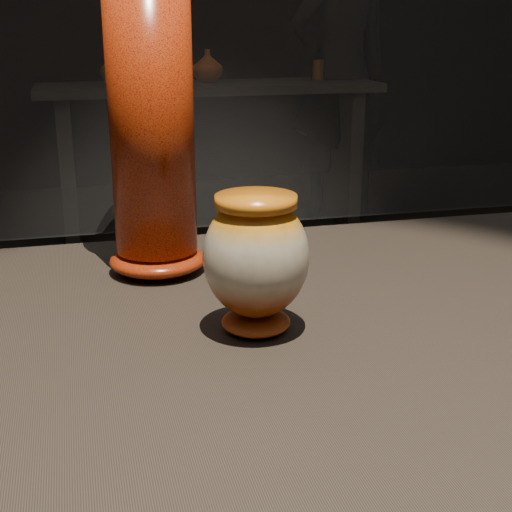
{
  "coord_description": "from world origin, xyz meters",
  "views": [
    {
      "loc": [
        -0.33,
        -0.73,
        1.24
      ],
      "look_at": [
        -0.14,
        -0.0,
        0.99
      ],
      "focal_mm": 50.0,
      "sensor_mm": 36.0,
      "label": 1
    }
  ],
  "objects_px": {
    "back_shelf": "(210,128)",
    "display_plinth": "(360,506)",
    "main_vase": "(256,258)",
    "tall_vase": "(152,125)",
    "visitor": "(340,74)"
  },
  "relations": [
    {
      "from": "back_shelf",
      "to": "display_plinth",
      "type": "bearing_deg",
      "value": -97.79
    },
    {
      "from": "main_vase",
      "to": "tall_vase",
      "type": "xyz_separation_m",
      "value": [
        -0.08,
        0.23,
        0.12
      ]
    },
    {
      "from": "display_plinth",
      "to": "back_shelf",
      "type": "distance_m",
      "value": 3.54
    },
    {
      "from": "tall_vase",
      "to": "back_shelf",
      "type": "relative_size",
      "value": 0.21
    },
    {
      "from": "display_plinth",
      "to": "visitor",
      "type": "height_order",
      "value": "visitor"
    },
    {
      "from": "display_plinth",
      "to": "back_shelf",
      "type": "height_order",
      "value": "same"
    },
    {
      "from": "tall_vase",
      "to": "visitor",
      "type": "height_order",
      "value": "visitor"
    },
    {
      "from": "display_plinth",
      "to": "tall_vase",
      "type": "relative_size",
      "value": 4.65
    },
    {
      "from": "main_vase",
      "to": "back_shelf",
      "type": "distance_m",
      "value": 3.58
    },
    {
      "from": "display_plinth",
      "to": "back_shelf",
      "type": "xyz_separation_m",
      "value": [
        0.48,
        3.51,
        0.01
      ]
    },
    {
      "from": "tall_vase",
      "to": "visitor",
      "type": "xyz_separation_m",
      "value": [
        1.58,
        3.42,
        -0.18
      ]
    },
    {
      "from": "tall_vase",
      "to": "back_shelf",
      "type": "distance_m",
      "value": 3.39
    },
    {
      "from": "display_plinth",
      "to": "tall_vase",
      "type": "xyz_separation_m",
      "value": [
        -0.23,
        0.23,
        0.48
      ]
    },
    {
      "from": "tall_vase",
      "to": "visitor",
      "type": "relative_size",
      "value": 0.23
    },
    {
      "from": "tall_vase",
      "to": "main_vase",
      "type": "bearing_deg",
      "value": -70.26
    }
  ]
}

